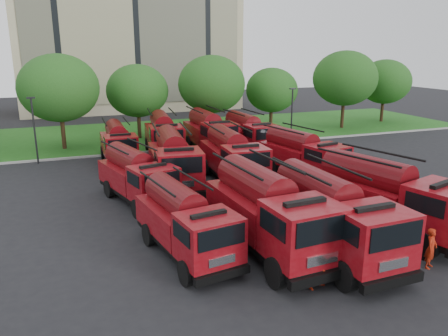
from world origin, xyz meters
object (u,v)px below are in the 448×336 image
at_px(fire_truck_6, 232,156).
at_px(fire_truck_11, 248,133).
at_px(firefighter_2, 372,230).
at_px(firefighter_1, 319,287).
at_px(fire_truck_2, 331,216).
at_px(fire_truck_8, 118,143).
at_px(fire_truck_10, 209,132).
at_px(fire_truck_4, 137,176).
at_px(firefighter_5, 355,188).
at_px(firefighter_0, 428,267).
at_px(firefighter_4, 197,239).
at_px(fire_truck_7, 302,155).
at_px(fire_truck_5, 174,160).
at_px(fire_truck_3, 387,196).
at_px(fire_truck_9, 163,135).
at_px(firefighter_3, 439,245).
at_px(fire_truck_1, 268,212).
at_px(fire_truck_0, 185,222).

height_order(fire_truck_6, fire_truck_11, fire_truck_6).
bearing_deg(firefighter_2, firefighter_1, 107.03).
relative_size(fire_truck_2, fire_truck_8, 1.15).
bearing_deg(fire_truck_10, fire_truck_4, -127.56).
bearing_deg(fire_truck_8, firefighter_5, -40.77).
xyz_separation_m(firefighter_0, firefighter_2, (0.26, 3.86, 0.00)).
relative_size(fire_truck_6, fire_truck_10, 0.99).
bearing_deg(fire_truck_2, firefighter_2, 20.83).
bearing_deg(firefighter_1, fire_truck_10, 68.00).
bearing_deg(firefighter_4, fire_truck_7, -108.78).
relative_size(fire_truck_5, firefighter_5, 3.99).
bearing_deg(fire_truck_4, fire_truck_2, -69.80).
bearing_deg(fire_truck_6, fire_truck_3, -66.78).
xyz_separation_m(fire_truck_2, fire_truck_9, (-2.66, 20.31, -0.04)).
bearing_deg(fire_truck_8, firefighter_0, -65.03).
xyz_separation_m(firefighter_2, firefighter_5, (3.37, 5.89, 0.00)).
xyz_separation_m(fire_truck_8, firefighter_0, (9.61, -21.56, -1.52)).
bearing_deg(fire_truck_4, firefighter_2, -53.76).
height_order(fire_truck_7, firefighter_2, fire_truck_7).
distance_m(firefighter_0, firefighter_4, 9.95).
height_order(fire_truck_5, firefighter_2, fire_truck_5).
distance_m(fire_truck_2, firefighter_3, 5.55).
xyz_separation_m(firefighter_0, firefighter_4, (-8.06, 5.83, 0.00)).
height_order(fire_truck_2, fire_truck_7, fire_truck_2).
bearing_deg(fire_truck_5, fire_truck_11, 47.78).
relative_size(fire_truck_6, firefighter_5, 3.80).
height_order(fire_truck_4, firefighter_3, fire_truck_4).
distance_m(firefighter_4, firefighter_5, 12.34).
relative_size(fire_truck_5, fire_truck_10, 1.04).
height_order(fire_truck_8, firefighter_1, fire_truck_8).
bearing_deg(fire_truck_11, fire_truck_1, -113.78).
xyz_separation_m(fire_truck_1, fire_truck_11, (6.69, 17.66, -0.18)).
bearing_deg(firefighter_5, fire_truck_4, -19.99).
xyz_separation_m(fire_truck_6, fire_truck_11, (4.35, 7.43, -0.08)).
relative_size(fire_truck_0, fire_truck_2, 0.89).
xyz_separation_m(fire_truck_5, fire_truck_8, (-2.55, 7.49, -0.23)).
relative_size(fire_truck_1, fire_truck_9, 1.05).
bearing_deg(fire_truck_2, fire_truck_10, 84.91).
bearing_deg(firefighter_1, fire_truck_8, 88.15).
distance_m(fire_truck_5, firefighter_1, 14.11).
height_order(fire_truck_11, firefighter_2, fire_truck_11).
bearing_deg(firefighter_4, fire_truck_9, -63.32).
distance_m(fire_truck_0, firefighter_2, 9.35).
relative_size(fire_truck_4, fire_truck_5, 0.89).
height_order(fire_truck_9, firefighter_5, fire_truck_9).
height_order(fire_truck_2, firefighter_3, fire_truck_2).
distance_m(fire_truck_3, firefighter_5, 6.94).
bearing_deg(fire_truck_7, fire_truck_4, 173.90).
bearing_deg(fire_truck_5, fire_truck_4, -136.61).
relative_size(fire_truck_2, firefighter_3, 4.74).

